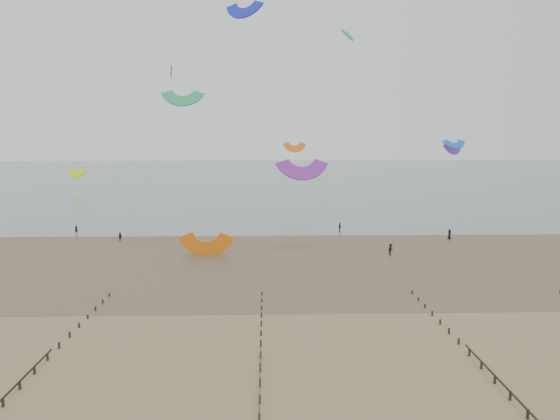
# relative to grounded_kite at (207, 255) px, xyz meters

# --- Properties ---
(ground) EXTENTS (500.00, 500.00, 0.00)m
(ground) POSITION_rel_grounded_kite_xyz_m (4.88, -33.96, 0.00)
(ground) COLOR brown
(ground) RESTS_ON ground
(sea_and_shore) EXTENTS (500.00, 665.00, 0.03)m
(sea_and_shore) POSITION_rel_grounded_kite_xyz_m (0.81, 0.44, 0.01)
(sea_and_shore) COLOR #475654
(sea_and_shore) RESTS_ON ground
(kitesurfers) EXTENTS (98.85, 22.57, 1.86)m
(kitesurfers) POSITION_rel_grounded_kite_xyz_m (28.30, 10.29, 0.88)
(kitesurfers) COLOR black
(kitesurfers) RESTS_ON ground
(grounded_kite) EXTENTS (7.81, 6.35, 4.03)m
(grounded_kite) POSITION_rel_grounded_kite_xyz_m (0.00, 0.00, 0.00)
(grounded_kite) COLOR orange
(grounded_kite) RESTS_ON ground
(kites_airborne) EXTENTS (248.15, 119.21, 41.38)m
(kites_airborne) POSITION_rel_grounded_kite_xyz_m (-0.57, 56.61, 20.41)
(kites_airborne) COLOR #F24290
(kites_airborne) RESTS_ON ground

